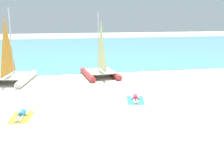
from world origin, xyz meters
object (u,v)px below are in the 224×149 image
sunbather_right (135,98)px  sailboat_white (11,71)px  towel_left (21,117)px  sunbather_left (22,115)px  sailboat_red (100,67)px  towel_right (135,100)px

sunbather_right → sailboat_white: bearing=155.5°
sailboat_white → sunbather_right: sailboat_white is taller
towel_left → sunbather_right: (7.01, 1.77, 0.13)m
towel_left → sunbather_left: sunbather_left is taller
sailboat_white → towel_left: size_ratio=3.22×
sunbather_right → towel_left: bearing=-153.3°
sailboat_white → sailboat_red: (7.59, 0.59, -0.06)m
sailboat_white → sunbather_left: sailboat_white is taller
towel_left → sunbather_left: 0.14m
sailboat_white → towel_right: size_ratio=3.22×
sailboat_white → sailboat_red: size_ratio=1.07×
sailboat_white → sunbather_right: bearing=-26.5°
sailboat_red → sunbather_right: (1.26, -7.25, -0.72)m
sailboat_red → sunbather_right: size_ratio=3.68×
towel_left → sunbather_right: sunbather_right is taller
sunbather_right → sunbather_left: bearing=-153.8°
towel_right → sunbather_right: size_ratio=1.22×
sunbather_left → sunbather_right: (7.00, 1.70, 0.00)m
towel_left → towel_right: 7.20m
sailboat_white → towel_left: sailboat_white is taller
towel_left → sunbather_left: size_ratio=1.21×
sailboat_white → sunbather_right: (8.85, -6.66, -0.78)m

